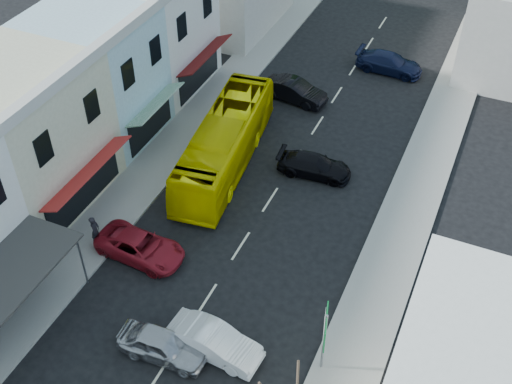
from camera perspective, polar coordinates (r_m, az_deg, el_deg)
name	(u,v)px	position (r m, az deg, el deg)	size (l,w,h in m)	color
ground	(206,300)	(31.79, -4.45, -9.56)	(120.00, 120.00, 0.00)	black
sidewalk_left	(173,147)	(40.78, -7.40, 3.99)	(3.00, 52.00, 0.15)	gray
sidewalk_right	(408,213)	(36.79, 13.33, -1.84)	(3.00, 52.00, 0.15)	gray
shopfront_row	(45,119)	(37.96, -18.27, 6.19)	(8.25, 30.00, 8.00)	silver
bus	(225,144)	(38.30, -2.78, 4.30)	(2.50, 11.60, 3.10)	#E1D000
car_silver	(163,345)	(29.56, -8.27, -13.31)	(1.80, 4.40, 1.40)	#B3B3B8
car_white	(214,342)	(29.41, -3.73, -13.17)	(1.80, 4.40, 1.40)	white
car_red	(140,246)	(33.66, -10.26, -4.76)	(1.90, 4.60, 1.40)	maroon
car_black_near	(314,165)	(38.21, 5.21, 2.43)	(1.84, 4.50, 1.40)	black
car_black_far	(294,91)	(44.65, 3.44, 8.92)	(1.80, 4.40, 1.40)	black
car_navy_far	(389,63)	(48.84, 11.76, 11.17)	(1.84, 4.50, 1.40)	black
pedestrian_left	(95,232)	(34.48, -14.08, -3.43)	(0.60, 0.40, 1.70)	black
direction_sign	(324,343)	(28.05, 6.05, -13.19)	(0.63, 1.67, 3.73)	#075D25
traffic_signal	(470,7)	(53.83, 18.50, 15.31)	(0.71, 1.16, 5.45)	black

